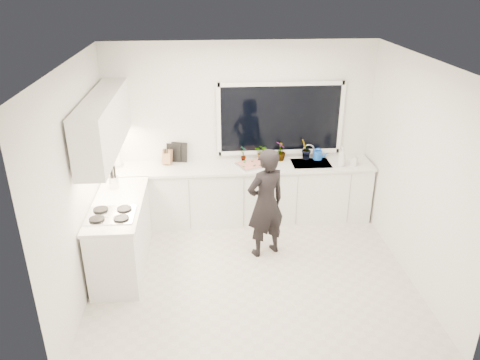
{
  "coord_description": "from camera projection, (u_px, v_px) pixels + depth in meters",
  "views": [
    {
      "loc": [
        -0.55,
        -5.01,
        3.58
      ],
      "look_at": [
        -0.11,
        0.4,
        1.15
      ],
      "focal_mm": 35.0,
      "sensor_mm": 36.0,
      "label": 1
    }
  ],
  "objects": [
    {
      "name": "pizza",
      "position": [
        254.0,
        164.0,
        6.98
      ],
      "size": [
        0.54,
        0.46,
        0.01
      ],
      "primitive_type": "cube",
      "rotation": [
        0.0,
        0.0,
        0.38
      ],
      "color": "red",
      "rests_on": "pizza_tray"
    },
    {
      "name": "soap_bottles",
      "position": [
        346.0,
        158.0,
        6.93
      ],
      "size": [
        0.32,
        0.13,
        0.29
      ],
      "color": "#D8BF66",
      "rests_on": "countertop_back"
    },
    {
      "name": "herb_plants",
      "position": [
        277.0,
        152.0,
        7.13
      ],
      "size": [
        1.15,
        0.3,
        0.32
      ],
      "color": "#26662D",
      "rests_on": "countertop_back"
    },
    {
      "name": "base_cabinets_left",
      "position": [
        121.0,
        235.0,
        6.08
      ],
      "size": [
        0.58,
        1.6,
        0.88
      ],
      "primitive_type": "cube",
      "color": "white",
      "rests_on": "floor"
    },
    {
      "name": "sink",
      "position": [
        311.0,
        166.0,
        7.1
      ],
      "size": [
        0.58,
        0.42,
        0.14
      ],
      "primitive_type": "cube",
      "color": "silver",
      "rests_on": "countertop_back"
    },
    {
      "name": "person",
      "position": [
        266.0,
        203.0,
        6.2
      ],
      "size": [
        0.66,
        0.57,
        1.54
      ],
      "primitive_type": "imported",
      "rotation": [
        0.0,
        0.0,
        3.57
      ],
      "color": "black",
      "rests_on": "floor"
    },
    {
      "name": "ceiling",
      "position": [
        254.0,
        61.0,
        4.96
      ],
      "size": [
        4.0,
        3.5,
        0.02
      ],
      "primitive_type": "cube",
      "color": "white",
      "rests_on": "wall_back"
    },
    {
      "name": "stovetop",
      "position": [
        111.0,
        214.0,
        5.56
      ],
      "size": [
        0.56,
        0.48,
        0.03
      ],
      "primitive_type": "cube",
      "color": "black",
      "rests_on": "countertop_left"
    },
    {
      "name": "faucet",
      "position": [
        309.0,
        152.0,
        7.22
      ],
      "size": [
        0.03,
        0.03,
        0.22
      ],
      "primitive_type": "cylinder",
      "color": "silver",
      "rests_on": "countertop_back"
    },
    {
      "name": "watering_can",
      "position": [
        318.0,
        155.0,
        7.21
      ],
      "size": [
        0.15,
        0.15,
        0.13
      ],
      "primitive_type": "cylinder",
      "rotation": [
        0.0,
        0.0,
        0.07
      ],
      "color": "blue",
      "rests_on": "countertop_back"
    },
    {
      "name": "utensil_crock",
      "position": [
        114.0,
        182.0,
        6.25
      ],
      "size": [
        0.17,
        0.17,
        0.16
      ],
      "primitive_type": "cylinder",
      "rotation": [
        0.0,
        0.0,
        -0.34
      ],
      "color": "silver",
      "rests_on": "countertop_left"
    },
    {
      "name": "window",
      "position": [
        280.0,
        119.0,
        7.04
      ],
      "size": [
        1.8,
        0.02,
        1.0
      ],
      "primitive_type": "cube",
      "color": "black",
      "rests_on": "wall_back"
    },
    {
      "name": "picture_frame_large",
      "position": [
        174.0,
        153.0,
        7.09
      ],
      "size": [
        0.22,
        0.07,
        0.28
      ],
      "primitive_type": "cube",
      "rotation": [
        0.0,
        0.0,
        -0.22
      ],
      "color": "black",
      "rests_on": "countertop_back"
    },
    {
      "name": "knife_block",
      "position": [
        167.0,
        157.0,
        7.01
      ],
      "size": [
        0.15,
        0.13,
        0.22
      ],
      "primitive_type": "cube",
      "rotation": [
        0.0,
        0.0,
        -0.3
      ],
      "color": "#976446",
      "rests_on": "countertop_back"
    },
    {
      "name": "base_cabinets_back",
      "position": [
        242.0,
        194.0,
        7.2
      ],
      "size": [
        3.92,
        0.58,
        0.88
      ],
      "primitive_type": "cube",
      "color": "white",
      "rests_on": "floor"
    },
    {
      "name": "upper_cabinets",
      "position": [
        104.0,
        123.0,
        5.82
      ],
      "size": [
        0.34,
        2.1,
        0.7
      ],
      "primitive_type": "cube",
      "color": "white",
      "rests_on": "wall_left"
    },
    {
      "name": "countertop_left",
      "position": [
        118.0,
        204.0,
        5.89
      ],
      "size": [
        0.62,
        1.6,
        0.04
      ],
      "primitive_type": "cube",
      "color": "silver",
      "rests_on": "base_cabinets_left"
    },
    {
      "name": "floor",
      "position": [
        251.0,
        274.0,
        6.07
      ],
      "size": [
        4.0,
        3.5,
        0.02
      ],
      "primitive_type": "cube",
      "color": "beige",
      "rests_on": "ground"
    },
    {
      "name": "countertop_back",
      "position": [
        242.0,
        167.0,
        7.01
      ],
      "size": [
        3.94,
        0.62,
        0.04
      ],
      "primitive_type": "cube",
      "color": "silver",
      "rests_on": "base_cabinets_back"
    },
    {
      "name": "pizza_tray",
      "position": [
        254.0,
        165.0,
        6.99
      ],
      "size": [
        0.59,
        0.52,
        0.03
      ],
      "primitive_type": "cube",
      "rotation": [
        0.0,
        0.0,
        0.38
      ],
      "color": "silver",
      "rests_on": "countertop_back"
    },
    {
      "name": "paper_towel_roll",
      "position": [
        117.0,
        158.0,
        6.91
      ],
      "size": [
        0.14,
        0.14,
        0.26
      ],
      "primitive_type": "cylinder",
      "rotation": [
        0.0,
        0.0,
        -0.27
      ],
      "color": "silver",
      "rests_on": "countertop_back"
    },
    {
      "name": "wall_back",
      "position": [
        240.0,
        131.0,
        7.11
      ],
      "size": [
        4.0,
        0.02,
        2.7
      ],
      "primitive_type": "cube",
      "color": "white",
      "rests_on": "ground"
    },
    {
      "name": "wall_left",
      "position": [
        78.0,
        184.0,
        5.37
      ],
      "size": [
        0.02,
        3.5,
        2.7
      ],
      "primitive_type": "cube",
      "color": "white",
      "rests_on": "ground"
    },
    {
      "name": "wall_right",
      "position": [
        417.0,
        173.0,
        5.66
      ],
      "size": [
        0.02,
        3.5,
        2.7
      ],
      "primitive_type": "cube",
      "color": "white",
      "rests_on": "ground"
    },
    {
      "name": "picture_frame_small",
      "position": [
        179.0,
        152.0,
        7.1
      ],
      "size": [
        0.25,
        0.09,
        0.3
      ],
      "primitive_type": "cube",
      "rotation": [
        0.0,
        0.0,
        -0.29
      ],
      "color": "black",
      "rests_on": "countertop_back"
    }
  ]
}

